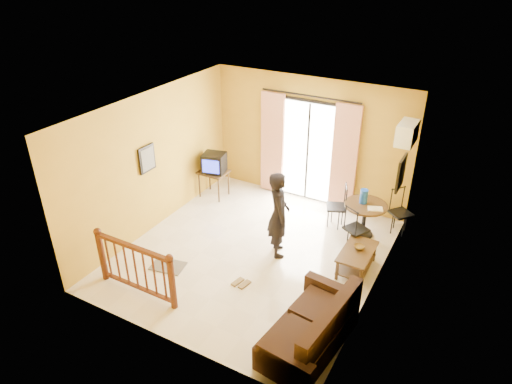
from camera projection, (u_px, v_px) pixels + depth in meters
The scene contains 19 objects.
ground at pixel (254, 253), 8.65m from camera, with size 5.00×5.00×0.00m, color beige.
room_shell at pixel (253, 172), 7.84m from camera, with size 5.00×5.00×5.00m.
balcony_door at pixel (308, 151), 9.96m from camera, with size 2.25×0.14×2.46m.
tv_table at pixel (214, 174), 10.38m from camera, with size 0.63×0.52×0.63m.
television at pixel (214, 163), 10.22m from camera, with size 0.57×0.54×0.43m.
picture_left at pixel (147, 159), 8.70m from camera, with size 0.05×0.42×0.52m.
dining_table at pixel (365, 211), 8.94m from camera, with size 0.84×0.84×0.70m.
water_jug at pixel (364, 196), 8.85m from camera, with size 0.15×0.15×0.29m, color #1341B3.
serving_tray at pixel (375, 209), 8.69m from camera, with size 0.28×0.18×0.02m, color beige.
dining_chairs at pixel (362, 235), 9.17m from camera, with size 1.75×1.54×0.95m.
air_conditioner at pixel (407, 133), 8.24m from camera, with size 0.31×0.60×0.40m.
botanical_print at pixel (401, 173), 7.92m from camera, with size 0.05×0.50×0.60m.
coffee_table at pixel (357, 257), 8.07m from camera, with size 0.52×0.94×0.42m.
bowl at pixel (359, 247), 8.05m from camera, with size 0.19×0.19×0.06m, color brown.
sofa at pixel (312, 331), 6.47m from camera, with size 1.01×1.86×0.84m.
standing_person at pixel (279, 214), 8.27m from camera, with size 0.61×0.40×1.68m, color black.
stair_balustrade at pixel (135, 265), 7.41m from camera, with size 1.63×0.13×1.04m.
doormat at pixel (168, 266), 8.28m from camera, with size 0.60×0.40×0.02m, color #5F594C.
sandals at pixel (241, 283), 7.85m from camera, with size 0.28×0.26×0.03m.
Camera 1 is at (3.45, -6.16, 5.13)m, focal length 32.00 mm.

